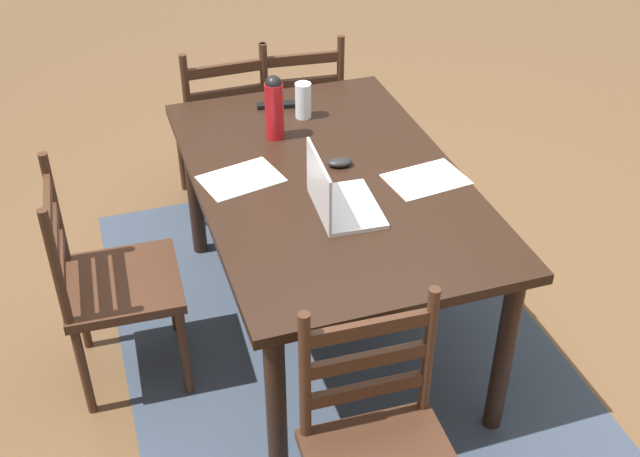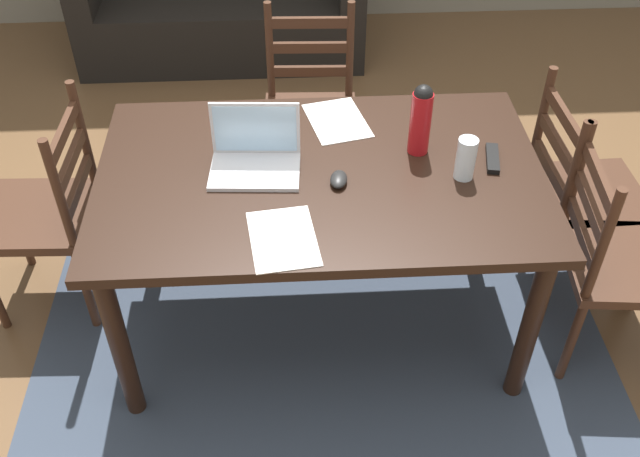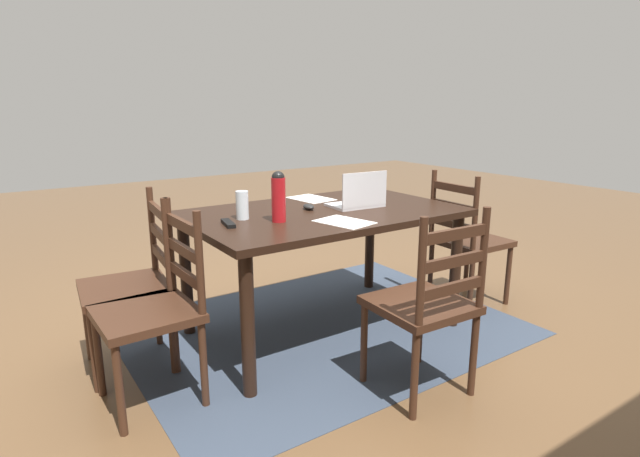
% 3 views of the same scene
% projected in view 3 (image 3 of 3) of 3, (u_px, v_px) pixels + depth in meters
% --- Properties ---
extents(ground_plane, '(14.00, 14.00, 0.00)m').
position_uv_depth(ground_plane, '(323.00, 328.00, 3.24)').
color(ground_plane, brown).
extents(area_rug, '(2.34, 1.77, 0.01)m').
position_uv_depth(area_rug, '(323.00, 328.00, 3.24)').
color(area_rug, '#333D4C').
rests_on(area_rug, ground).
extents(dining_table, '(1.61, 1.01, 0.77)m').
position_uv_depth(dining_table, '(323.00, 225.00, 3.08)').
color(dining_table, black).
rests_on(dining_table, ground).
extents(chair_right_far, '(0.45, 0.45, 0.95)m').
position_uv_depth(chair_right_far, '(155.00, 309.00, 2.38)').
color(chair_right_far, '#3D2316').
rests_on(chair_right_far, ground).
extents(chair_right_near, '(0.48, 0.48, 0.95)m').
position_uv_depth(chair_right_near, '(132.00, 285.00, 2.70)').
color(chair_right_near, '#3D2316').
rests_on(chair_right_near, ground).
extents(chair_far_head, '(0.46, 0.46, 0.95)m').
position_uv_depth(chair_far_head, '(426.00, 305.00, 2.43)').
color(chair_far_head, '#3D2316').
rests_on(chair_far_head, ground).
extents(chair_left_far, '(0.46, 0.46, 0.95)m').
position_uv_depth(chair_left_far, '(467.00, 240.00, 3.57)').
color(chair_left_far, '#3D2316').
rests_on(chair_left_far, ground).
extents(laptop, '(0.33, 0.24, 0.23)m').
position_uv_depth(laptop, '(359.00, 198.00, 3.13)').
color(laptop, silver).
rests_on(laptop, dining_table).
extents(water_bottle, '(0.08, 0.08, 0.28)m').
position_uv_depth(water_bottle, '(278.00, 196.00, 2.73)').
color(water_bottle, '#A81419').
rests_on(water_bottle, dining_table).
extents(drinking_glass, '(0.07, 0.07, 0.16)m').
position_uv_depth(drinking_glass, '(242.00, 205.00, 2.81)').
color(drinking_glass, silver).
rests_on(drinking_glass, dining_table).
extents(computer_mouse, '(0.08, 0.11, 0.03)m').
position_uv_depth(computer_mouse, '(309.00, 207.00, 3.08)').
color(computer_mouse, black).
rests_on(computer_mouse, dining_table).
extents(tv_remote, '(0.08, 0.18, 0.02)m').
position_uv_depth(tv_remote, '(228.00, 223.00, 2.68)').
color(tv_remote, black).
rests_on(tv_remote, dining_table).
extents(paper_stack_left, '(0.27, 0.34, 0.00)m').
position_uv_depth(paper_stack_left, '(344.00, 222.00, 2.75)').
color(paper_stack_left, white).
rests_on(paper_stack_left, dining_table).
extents(paper_stack_right, '(0.25, 0.32, 0.00)m').
position_uv_depth(paper_stack_right, '(311.00, 199.00, 3.42)').
color(paper_stack_right, white).
rests_on(paper_stack_right, dining_table).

